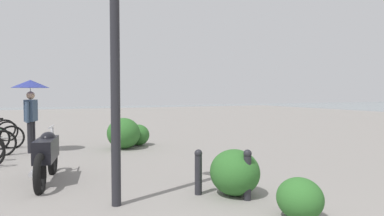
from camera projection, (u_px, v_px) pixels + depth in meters
The scene contains 9 objects.
lamppost at pixel (115, 19), 5.08m from camera, with size 0.98×0.28×4.14m.
motorcycle at pixel (47, 155), 6.59m from camera, with size 2.15×0.60×1.06m.
pedestrian at pixel (31, 95), 9.73m from camera, with size 1.00×1.00×2.03m.
bollard_near at pixel (247, 174), 5.45m from camera, with size 0.13×0.13×0.80m.
bollard_mid at pixel (198, 171), 5.75m from camera, with size 0.13×0.13×0.75m.
shrub_low at pixel (138, 135), 11.12m from camera, with size 0.78×0.70×0.66m.
shrub_round at pixel (124, 133), 10.46m from camera, with size 1.08×0.97×0.92m.
shrub_wide at pixel (300, 199), 4.63m from camera, with size 0.65×0.59×0.56m.
shrub_tall at pixel (235, 172), 5.73m from camera, with size 0.88×0.79×0.75m.
Camera 1 is at (-1.67, 1.88, 1.68)m, focal length 32.77 mm.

